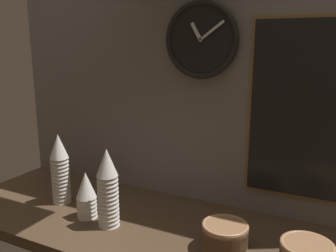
{
  "coord_description": "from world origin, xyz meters",
  "views": [
    {
      "loc": [
        0.56,
        -1.0,
        0.62
      ],
      "look_at": [
        0.04,
        0.04,
        0.35
      ],
      "focal_mm": 38.0,
      "sensor_mm": 36.0,
      "label": 1
    }
  ],
  "objects_px": {
    "cup_stack_center": "(108,188)",
    "menu_board": "(310,112)",
    "cup_stack_left": "(60,168)",
    "bowl_stack_right": "(225,236)",
    "cup_stack_center_left": "(86,195)",
    "wall_clock": "(201,40)"
  },
  "relations": [
    {
      "from": "cup_stack_center",
      "to": "wall_clock",
      "type": "distance_m",
      "value": 0.62
    },
    {
      "from": "cup_stack_center",
      "to": "menu_board",
      "type": "distance_m",
      "value": 0.72
    },
    {
      "from": "cup_stack_center",
      "to": "menu_board",
      "type": "xyz_separation_m",
      "value": [
        0.59,
        0.33,
        0.26
      ]
    },
    {
      "from": "cup_stack_left",
      "to": "bowl_stack_right",
      "type": "height_order",
      "value": "cup_stack_left"
    },
    {
      "from": "cup_stack_center",
      "to": "wall_clock",
      "type": "xyz_separation_m",
      "value": [
        0.2,
        0.32,
        0.49
      ]
    },
    {
      "from": "menu_board",
      "to": "bowl_stack_right",
      "type": "bearing_deg",
      "value": -123.18
    },
    {
      "from": "cup_stack_left",
      "to": "menu_board",
      "type": "height_order",
      "value": "menu_board"
    },
    {
      "from": "cup_stack_center",
      "to": "wall_clock",
      "type": "height_order",
      "value": "wall_clock"
    },
    {
      "from": "cup_stack_center_left",
      "to": "wall_clock",
      "type": "xyz_separation_m",
      "value": [
        0.31,
        0.3,
        0.55
      ]
    },
    {
      "from": "cup_stack_center_left",
      "to": "wall_clock",
      "type": "bearing_deg",
      "value": 44.24
    },
    {
      "from": "cup_stack_center",
      "to": "cup_stack_center_left",
      "type": "height_order",
      "value": "cup_stack_center"
    },
    {
      "from": "cup_stack_center",
      "to": "bowl_stack_right",
      "type": "relative_size",
      "value": 1.95
    },
    {
      "from": "cup_stack_center_left",
      "to": "cup_stack_left",
      "type": "height_order",
      "value": "cup_stack_left"
    },
    {
      "from": "cup_stack_center",
      "to": "wall_clock",
      "type": "bearing_deg",
      "value": 57.26
    },
    {
      "from": "bowl_stack_right",
      "to": "menu_board",
      "type": "height_order",
      "value": "menu_board"
    },
    {
      "from": "wall_clock",
      "to": "cup_stack_center",
      "type": "bearing_deg",
      "value": -122.74
    },
    {
      "from": "cup_stack_left",
      "to": "wall_clock",
      "type": "xyz_separation_m",
      "value": [
        0.49,
        0.25,
        0.49
      ]
    },
    {
      "from": "wall_clock",
      "to": "menu_board",
      "type": "relative_size",
      "value": 0.45
    },
    {
      "from": "bowl_stack_right",
      "to": "cup_stack_center_left",
      "type": "bearing_deg",
      "value": -176.94
    },
    {
      "from": "cup_stack_center",
      "to": "menu_board",
      "type": "bearing_deg",
      "value": 28.92
    },
    {
      "from": "cup_stack_center_left",
      "to": "menu_board",
      "type": "distance_m",
      "value": 0.83
    },
    {
      "from": "cup_stack_center_left",
      "to": "wall_clock",
      "type": "relative_size",
      "value": 0.61
    }
  ]
}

